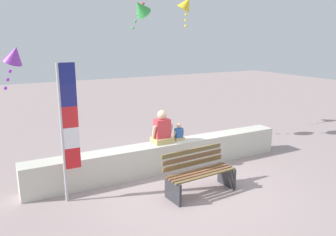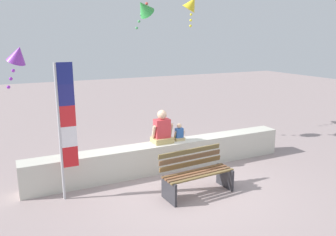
{
  "view_description": "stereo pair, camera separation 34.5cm",
  "coord_description": "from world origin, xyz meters",
  "px_view_note": "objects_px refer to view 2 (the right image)",
  "views": [
    {
      "loc": [
        -3.56,
        -5.66,
        3.12
      ],
      "look_at": [
        0.1,
        1.15,
        1.28
      ],
      "focal_mm": 36.01,
      "sensor_mm": 36.0,
      "label": 1
    },
    {
      "loc": [
        -3.25,
        -5.82,
        3.12
      ],
      "look_at": [
        0.1,
        1.15,
        1.28
      ],
      "focal_mm": 36.01,
      "sensor_mm": 36.0,
      "label": 2
    }
  ],
  "objects_px": {
    "person_child": "(179,134)",
    "kite_green": "(144,8)",
    "kite_yellow": "(192,4)",
    "person_adult": "(162,130)",
    "flag_banner": "(64,124)",
    "kite_purple": "(18,55)",
    "park_bench": "(196,174)"
  },
  "relations": [
    {
      "from": "flag_banner",
      "to": "kite_green",
      "type": "distance_m",
      "value": 4.52
    },
    {
      "from": "kite_green",
      "to": "kite_yellow",
      "type": "bearing_deg",
      "value": 25.03
    },
    {
      "from": "kite_yellow",
      "to": "park_bench",
      "type": "bearing_deg",
      "value": -117.8
    },
    {
      "from": "person_adult",
      "to": "kite_yellow",
      "type": "xyz_separation_m",
      "value": [
        2.49,
        3.08,
        3.22
      ]
    },
    {
      "from": "kite_yellow",
      "to": "flag_banner",
      "type": "bearing_deg",
      "value": -142.66
    },
    {
      "from": "kite_purple",
      "to": "kite_green",
      "type": "bearing_deg",
      "value": 5.9
    },
    {
      "from": "person_adult",
      "to": "flag_banner",
      "type": "height_order",
      "value": "flag_banner"
    },
    {
      "from": "park_bench",
      "to": "kite_green",
      "type": "relative_size",
      "value": 1.74
    },
    {
      "from": "person_adult",
      "to": "kite_green",
      "type": "bearing_deg",
      "value": 78.75
    },
    {
      "from": "park_bench",
      "to": "kite_yellow",
      "type": "height_order",
      "value": "kite_yellow"
    },
    {
      "from": "flag_banner",
      "to": "kite_purple",
      "type": "relative_size",
      "value": 2.63
    },
    {
      "from": "person_adult",
      "to": "flag_banner",
      "type": "xyz_separation_m",
      "value": [
        -2.31,
        -0.58,
        0.55
      ]
    },
    {
      "from": "person_child",
      "to": "kite_green",
      "type": "xyz_separation_m",
      "value": [
        -0.04,
        2.11,
        3.09
      ]
    },
    {
      "from": "kite_purple",
      "to": "kite_green",
      "type": "distance_m",
      "value": 3.57
    },
    {
      "from": "person_adult",
      "to": "kite_purple",
      "type": "relative_size",
      "value": 0.78
    },
    {
      "from": "park_bench",
      "to": "kite_purple",
      "type": "bearing_deg",
      "value": 133.1
    },
    {
      "from": "park_bench",
      "to": "kite_purple",
      "type": "relative_size",
      "value": 1.49
    },
    {
      "from": "park_bench",
      "to": "person_child",
      "type": "distance_m",
      "value": 1.57
    },
    {
      "from": "kite_green",
      "to": "flag_banner",
      "type": "bearing_deg",
      "value": -135.36
    },
    {
      "from": "flag_banner",
      "to": "kite_yellow",
      "type": "bearing_deg",
      "value": 37.34
    },
    {
      "from": "person_child",
      "to": "kite_yellow",
      "type": "xyz_separation_m",
      "value": [
        2.03,
        3.08,
        3.37
      ]
    },
    {
      "from": "person_adult",
      "to": "kite_green",
      "type": "height_order",
      "value": "kite_green"
    },
    {
      "from": "person_child",
      "to": "kite_purple",
      "type": "distance_m",
      "value": 4.26
    },
    {
      "from": "person_child",
      "to": "flag_banner",
      "type": "relative_size",
      "value": 0.15
    },
    {
      "from": "park_bench",
      "to": "person_child",
      "type": "xyz_separation_m",
      "value": [
        0.36,
        1.46,
        0.43
      ]
    },
    {
      "from": "park_bench",
      "to": "person_child",
      "type": "bearing_deg",
      "value": 76.12
    },
    {
      "from": "person_child",
      "to": "kite_yellow",
      "type": "bearing_deg",
      "value": 56.56
    },
    {
      "from": "kite_green",
      "to": "person_child",
      "type": "bearing_deg",
      "value": -88.94
    },
    {
      "from": "flag_banner",
      "to": "kite_yellow",
      "type": "distance_m",
      "value": 6.6
    },
    {
      "from": "park_bench",
      "to": "flag_banner",
      "type": "bearing_deg",
      "value": 159.88
    },
    {
      "from": "kite_yellow",
      "to": "person_adult",
      "type": "bearing_deg",
      "value": -128.98
    },
    {
      "from": "flag_banner",
      "to": "kite_green",
      "type": "xyz_separation_m",
      "value": [
        2.73,
        2.69,
        2.4
      ]
    }
  ]
}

